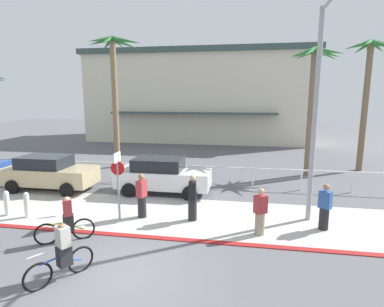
{
  "coord_description": "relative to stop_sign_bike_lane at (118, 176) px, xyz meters",
  "views": [
    {
      "loc": [
        3.06,
        -6.96,
        4.57
      ],
      "look_at": [
        0.82,
        6.0,
        2.13
      ],
      "focal_mm": 29.18,
      "sensor_mm": 36.0,
      "label": 1
    }
  ],
  "objects": [
    {
      "name": "palm_tree_1",
      "position": [
        -3.59,
        8.39,
        4.5
      ],
      "size": [
        3.45,
        3.41,
        8.17
      ],
      "color": "#846B4C",
      "rests_on": "ground"
    },
    {
      "name": "car_white_2",
      "position": [
        0.73,
        3.49,
        -0.81
      ],
      "size": [
        4.4,
        2.02,
        1.69
      ],
      "color": "white",
      "rests_on": "ground"
    },
    {
      "name": "building_backdrop",
      "position": [
        -0.36,
        22.97,
        2.85
      ],
      "size": [
        22.6,
        10.26,
        9.01
      ],
      "color": "beige",
      "rests_on": "ground"
    },
    {
      "name": "palm_tree_3",
      "position": [
        11.58,
        10.0,
        4.3
      ],
      "size": [
        3.49,
        3.23,
        7.82
      ],
      "color": "#756047",
      "rests_on": "ground"
    },
    {
      "name": "pedestrian_1",
      "position": [
        2.7,
        0.4,
        -0.86
      ],
      "size": [
        0.35,
        0.42,
        1.75
      ],
      "color": "#232326",
      "rests_on": "ground"
    },
    {
      "name": "streetlight_curb",
      "position": [
        6.95,
        0.97,
        2.6
      ],
      "size": [
        0.24,
        2.54,
        7.5
      ],
      "color": "#9EA0A5",
      "rests_on": "ground"
    },
    {
      "name": "bollard_1",
      "position": [
        -3.54,
        -0.39,
        -1.16
      ],
      "size": [
        0.2,
        0.2,
        1.0
      ],
      "color": "white",
      "rests_on": "ground"
    },
    {
      "name": "car_tan_1",
      "position": [
        -4.9,
        3.03,
        -0.81
      ],
      "size": [
        4.4,
        2.02,
        1.69
      ],
      "color": "tan",
      "rests_on": "ground"
    },
    {
      "name": "palm_tree_2",
      "position": [
        8.19,
        8.22,
        3.89
      ],
      "size": [
        3.02,
        3.18,
        7.23
      ],
      "color": "#756047",
      "rests_on": "ground"
    },
    {
      "name": "sidewalk_strip",
      "position": [
        1.49,
        0.75,
        -1.67
      ],
      "size": [
        44.0,
        4.0,
        0.02
      ],
      "primitive_type": "cube",
      "color": "beige",
      "rests_on": "ground"
    },
    {
      "name": "cyclist_yellow_1",
      "position": [
        -0.94,
        -1.93,
        -0.98
      ],
      "size": [
        1.58,
        1.0,
        1.5
      ],
      "color": "black",
      "rests_on": "ground"
    },
    {
      "name": "pedestrian_3",
      "position": [
        5.11,
        -0.42,
        -0.94
      ],
      "size": [
        0.48,
        0.44,
        1.61
      ],
      "color": "gray",
      "rests_on": "ground"
    },
    {
      "name": "rail_fence",
      "position": [
        1.49,
        5.05,
        -0.84
      ],
      "size": [
        25.68,
        0.08,
        1.04
      ],
      "color": "white",
      "rests_on": "ground"
    },
    {
      "name": "curb_paint",
      "position": [
        1.49,
        -1.25,
        -1.66
      ],
      "size": [
        44.0,
        0.24,
        0.03
      ],
      "primitive_type": "cube",
      "color": "maroon",
      "rests_on": "ground"
    },
    {
      "name": "stop_sign_bike_lane",
      "position": [
        0.0,
        0.0,
        0.0
      ],
      "size": [
        0.52,
        0.56,
        2.56
      ],
      "color": "gray",
      "rests_on": "ground"
    },
    {
      "name": "cyclist_blue_0",
      "position": [
        0.12,
        -3.87,
        -0.98
      ],
      "size": [
        1.03,
        1.57,
        1.5
      ],
      "color": "black",
      "rests_on": "ground"
    },
    {
      "name": "pedestrian_2",
      "position": [
        0.76,
        0.36,
        -0.88
      ],
      "size": [
        0.38,
        0.45,
        1.72
      ],
      "color": "#232326",
      "rests_on": "ground"
    },
    {
      "name": "pedestrian_0",
      "position": [
        7.3,
        0.37,
        -0.93
      ],
      "size": [
        0.48,
        0.45,
        1.63
      ],
      "color": "#232326",
      "rests_on": "ground"
    },
    {
      "name": "ground_plane",
      "position": [
        1.49,
        6.55,
        -1.68
      ],
      "size": [
        80.0,
        80.0,
        0.0
      ],
      "primitive_type": "plane",
      "color": "#5B5B60"
    },
    {
      "name": "bollard_0",
      "position": [
        -4.43,
        -0.35,
        -1.16
      ],
      "size": [
        0.2,
        0.2,
        1.0
      ],
      "color": "white",
      "rests_on": "ground"
    }
  ]
}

